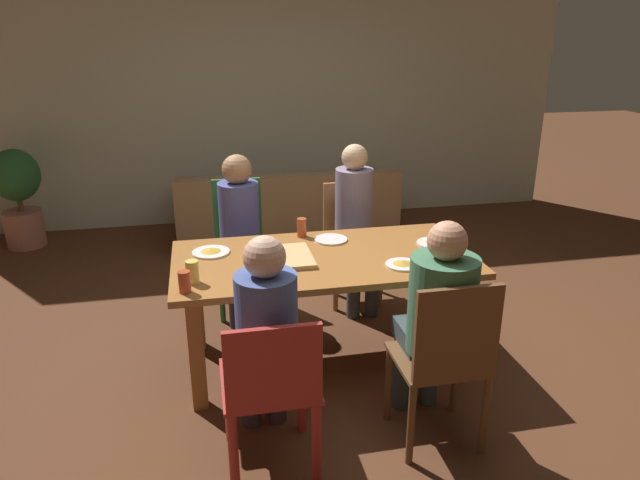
{
  "coord_description": "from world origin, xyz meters",
  "views": [
    {
      "loc": [
        -0.68,
        -3.21,
        2.05
      ],
      "look_at": [
        0.0,
        0.1,
        0.8
      ],
      "focal_mm": 32.75,
      "sensor_mm": 36.0,
      "label": 1
    }
  ],
  "objects_px": {
    "plate_1": "(434,243)",
    "couch": "(286,213)",
    "chair_1": "(350,235)",
    "person_1": "(356,215)",
    "plate_0": "(331,239)",
    "chair_3": "(271,390)",
    "person_2": "(437,312)",
    "drinking_glass_1": "(192,272)",
    "dining_table": "(323,272)",
    "chair_2": "(446,356)",
    "person_3": "(266,331)",
    "plate_3": "(403,264)",
    "drinking_glass_0": "(302,228)",
    "potted_plant": "(18,192)",
    "plate_2": "(211,252)",
    "pizza_box_0": "(280,258)",
    "chair_0": "(240,240)",
    "drinking_glass_2": "(184,282)",
    "person_0": "(240,224)"
  },
  "relations": [
    {
      "from": "drinking_glass_1",
      "to": "person_3",
      "type": "bearing_deg",
      "value": -59.0
    },
    {
      "from": "dining_table",
      "to": "person_2",
      "type": "bearing_deg",
      "value": -62.09
    },
    {
      "from": "plate_2",
      "to": "drinking_glass_0",
      "type": "xyz_separation_m",
      "value": [
        0.6,
        0.18,
        0.05
      ]
    },
    {
      "from": "person_1",
      "to": "drinking_glass_0",
      "type": "bearing_deg",
      "value": -139.34
    },
    {
      "from": "drinking_glass_1",
      "to": "dining_table",
      "type": "bearing_deg",
      "value": 16.78
    },
    {
      "from": "drinking_glass_2",
      "to": "chair_3",
      "type": "bearing_deg",
      "value": -57.52
    },
    {
      "from": "chair_0",
      "to": "plate_2",
      "type": "distance_m",
      "value": 0.82
    },
    {
      "from": "drinking_glass_0",
      "to": "chair_2",
      "type": "bearing_deg",
      "value": -69.7
    },
    {
      "from": "chair_0",
      "to": "chair_3",
      "type": "xyz_separation_m",
      "value": [
        0.0,
        -1.88,
        -0.06
      ]
    },
    {
      "from": "person_3",
      "to": "plate_3",
      "type": "xyz_separation_m",
      "value": [
        0.87,
        0.55,
        0.05
      ]
    },
    {
      "from": "person_1",
      "to": "plate_3",
      "type": "bearing_deg",
      "value": -89.59
    },
    {
      "from": "person_2",
      "to": "drinking_glass_1",
      "type": "bearing_deg",
      "value": 155.2
    },
    {
      "from": "drinking_glass_2",
      "to": "person_3",
      "type": "bearing_deg",
      "value": -49.53
    },
    {
      "from": "chair_1",
      "to": "person_2",
      "type": "xyz_separation_m",
      "value": [
        0.0,
        -1.72,
        0.2
      ]
    },
    {
      "from": "drinking_glass_0",
      "to": "potted_plant",
      "type": "relative_size",
      "value": 0.13
    },
    {
      "from": "plate_3",
      "to": "potted_plant",
      "type": "relative_size",
      "value": 0.21
    },
    {
      "from": "person_2",
      "to": "couch",
      "type": "relative_size",
      "value": 0.56
    },
    {
      "from": "chair_0",
      "to": "chair_2",
      "type": "distance_m",
      "value": 2.06
    },
    {
      "from": "drinking_glass_1",
      "to": "plate_2",
      "type": "bearing_deg",
      "value": 75.63
    },
    {
      "from": "chair_1",
      "to": "couch",
      "type": "relative_size",
      "value": 0.42
    },
    {
      "from": "person_3",
      "to": "drinking_glass_1",
      "type": "xyz_separation_m",
      "value": [
        -0.33,
        0.55,
        0.1
      ]
    },
    {
      "from": "person_1",
      "to": "chair_2",
      "type": "xyz_separation_m",
      "value": [
        -0.0,
        -1.71,
        -0.18
      ]
    },
    {
      "from": "drinking_glass_2",
      "to": "plate_0",
      "type": "bearing_deg",
      "value": 33.55
    },
    {
      "from": "plate_2",
      "to": "person_3",
      "type": "bearing_deg",
      "value": -77.17
    },
    {
      "from": "person_0",
      "to": "person_3",
      "type": "xyz_separation_m",
      "value": [
        0.0,
        -1.58,
        -0.01
      ]
    },
    {
      "from": "dining_table",
      "to": "drinking_glass_0",
      "type": "distance_m",
      "value": 0.42
    },
    {
      "from": "chair_0",
      "to": "person_2",
      "type": "distance_m",
      "value": 1.94
    },
    {
      "from": "dining_table",
      "to": "chair_2",
      "type": "distance_m",
      "value": 1.02
    },
    {
      "from": "person_1",
      "to": "plate_1",
      "type": "bearing_deg",
      "value": -66.26
    },
    {
      "from": "potted_plant",
      "to": "plate_2",
      "type": "bearing_deg",
      "value": -54.38
    },
    {
      "from": "person_1",
      "to": "chair_3",
      "type": "height_order",
      "value": "person_1"
    },
    {
      "from": "dining_table",
      "to": "plate_1",
      "type": "bearing_deg",
      "value": 4.71
    },
    {
      "from": "plate_2",
      "to": "chair_1",
      "type": "bearing_deg",
      "value": 34.65
    },
    {
      "from": "plate_1",
      "to": "drinking_glass_0",
      "type": "relative_size",
      "value": 1.73
    },
    {
      "from": "chair_0",
      "to": "plate_3",
      "type": "height_order",
      "value": "chair_0"
    },
    {
      "from": "person_3",
      "to": "person_1",
      "type": "bearing_deg",
      "value": 61.35
    },
    {
      "from": "pizza_box_0",
      "to": "couch",
      "type": "relative_size",
      "value": 0.18
    },
    {
      "from": "chair_1",
      "to": "person_1",
      "type": "xyz_separation_m",
      "value": [
        0.0,
        -0.15,
        0.21
      ]
    },
    {
      "from": "person_1",
      "to": "potted_plant",
      "type": "bearing_deg",
      "value": 146.83
    },
    {
      "from": "dining_table",
      "to": "drinking_glass_2",
      "type": "xyz_separation_m",
      "value": [
        -0.82,
        -0.35,
        0.16
      ]
    },
    {
      "from": "dining_table",
      "to": "plate_1",
      "type": "height_order",
      "value": "plate_1"
    },
    {
      "from": "plate_1",
      "to": "drinking_glass_2",
      "type": "relative_size",
      "value": 1.82
    },
    {
      "from": "person_1",
      "to": "pizza_box_0",
      "type": "xyz_separation_m",
      "value": [
        -0.68,
        -0.79,
        0.03
      ]
    },
    {
      "from": "plate_2",
      "to": "drinking_glass_1",
      "type": "xyz_separation_m",
      "value": [
        -0.11,
        -0.42,
        0.05
      ]
    },
    {
      "from": "dining_table",
      "to": "drinking_glass_1",
      "type": "height_order",
      "value": "drinking_glass_1"
    },
    {
      "from": "plate_1",
      "to": "couch",
      "type": "height_order",
      "value": "plate_1"
    },
    {
      "from": "drinking_glass_0",
      "to": "person_3",
      "type": "bearing_deg",
      "value": -108.05
    },
    {
      "from": "pizza_box_0",
      "to": "person_3",
      "type": "bearing_deg",
      "value": -102.76
    },
    {
      "from": "plate_0",
      "to": "chair_3",
      "type": "bearing_deg",
      "value": -114.73
    },
    {
      "from": "plate_2",
      "to": "drinking_glass_0",
      "type": "height_order",
      "value": "drinking_glass_0"
    }
  ]
}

